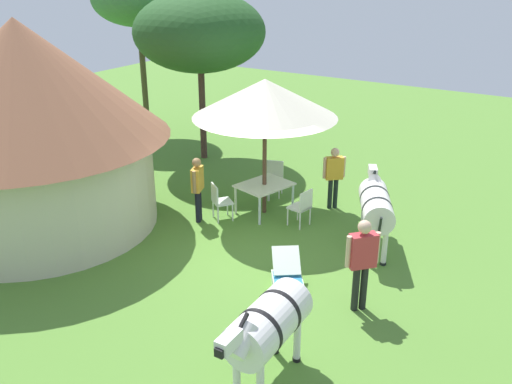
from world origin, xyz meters
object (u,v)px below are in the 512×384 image
Objects in this scene: patio_chair_near_hut at (219,199)px; standing_watcher at (362,257)px; patio_dining_table at (264,187)px; zebra_nearest_camera at (267,325)px; thatched_hut at (29,120)px; patio_chair_near_lawn at (302,206)px; shade_umbrella at (265,98)px; zebra_by_umbrella at (376,205)px; guest_beside_umbrella at (198,184)px; guest_behind_table at (334,173)px; acacia_tree_right_background at (200,32)px; patio_chair_west_end at (274,176)px; striped_lounge_chair at (287,274)px.

patio_chair_near_hut is 4.57m from standing_watcher.
zebra_nearest_camera is (-5.02, -3.05, 0.31)m from patio_dining_table.
patio_chair_near_lawn is at bearing -59.21° from thatched_hut.
patio_chair_near_hut is (-0.93, 0.69, -2.31)m from shade_umbrella.
thatched_hut is 7.45m from zebra_nearest_camera.
patio_chair_near_hut is 3.69m from zebra_by_umbrella.
guest_beside_umbrella reaches higher than patio_dining_table.
standing_watcher is at bearing 52.18° from guest_beside_umbrella.
patio_dining_table is 0.92× the size of guest_beside_umbrella.
guest_beside_umbrella is 4.08m from zebra_by_umbrella.
guest_beside_umbrella is (-1.03, 2.20, 0.42)m from patio_chair_near_lawn.
guest_beside_umbrella is 3.33m from guest_behind_table.
zebra_by_umbrella is at bearing 95.38° from guest_behind_table.
guest_beside_umbrella is at bearing -43.26° from zebra_nearest_camera.
patio_chair_near_lawn is at bearing -119.28° from acacia_tree_right_background.
zebra_nearest_camera is at bearing 101.03° from patio_chair_west_end.
zebra_by_umbrella is (-1.49, -1.61, 0.08)m from guest_behind_table.
shade_umbrella reaches higher than patio_chair_near_hut.
shade_umbrella is at bearing 90.00° from patio_chair_near_hut.
thatched_hut is 6.75× the size of patio_chair_near_lawn.
zebra_by_umbrella is (-0.38, -2.92, 0.37)m from patio_dining_table.
zebra_nearest_camera reaches higher than patio_chair_near_lawn.
guest_behind_table is (2.34, -2.38, -0.00)m from guest_beside_umbrella.
guest_beside_umbrella is at bearing -55.31° from thatched_hut.
striped_lounge_chair is at bearing -148.47° from patio_chair_near_lawn.
patio_chair_near_hut is (-0.72, 1.82, 0.00)m from patio_chair_near_lawn.
patio_dining_table reaches higher than striped_lounge_chair.
shade_umbrella is 6.17m from zebra_nearest_camera.
striped_lounge_chair is at bearing 133.27° from standing_watcher.
guest_behind_table is 4.34m from standing_watcher.
patio_chair_near_lawn is at bearing 87.35° from standing_watcher.
patio_chair_near_hut is 0.94× the size of striped_lounge_chair.
patio_chair_near_lawn is 1.98m from patio_chair_west_end.
shade_umbrella is at bearing -124.11° from acacia_tree_right_background.
patio_dining_table is at bearing -86.99° from striped_lounge_chair.
standing_watcher is (-2.42, -2.39, 0.52)m from patio_chair_near_lawn.
standing_watcher is (-1.39, -4.59, 0.10)m from guest_beside_umbrella.
zebra_nearest_camera is at bearing -114.08° from zebra_by_umbrella.
acacia_tree_right_background reaches higher than guest_behind_table.
acacia_tree_right_background reaches higher than patio_chair_near_lawn.
thatched_hut is 1.82× the size of shade_umbrella.
acacia_tree_right_background is at bearing 97.37° from standing_watcher.
patio_dining_table is 3.38m from striped_lounge_chair.
guest_behind_table is at bearing 111.62° from zebra_by_umbrella.
zebra_nearest_camera is (-4.10, -3.74, 0.44)m from patio_chair_near_hut.
acacia_tree_right_background is (3.74, 2.64, 2.86)m from guest_beside_umbrella.
shade_umbrella is 1.93× the size of standing_watcher.
patio_dining_table is 2.97m from zebra_by_umbrella.
guest_behind_table is at bearing 2.61° from patio_chair_near_lawn.
standing_watcher reaches higher than zebra_nearest_camera.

